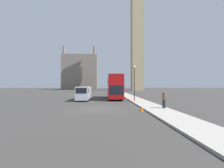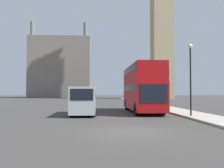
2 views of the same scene
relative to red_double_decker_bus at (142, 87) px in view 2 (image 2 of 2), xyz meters
name	(u,v)px [view 2 (image 2 of 2)]	position (x,y,z in m)	size (l,w,h in m)	color
ground_plane	(130,132)	(-2.77, -11.89, -2.49)	(300.00, 300.00, 0.00)	#383533
building_block_distant	(61,68)	(-18.30, 71.71, 8.82)	(22.52, 11.57, 27.49)	slate
red_double_decker_bus	(142,87)	(0.00, 0.00, 0.00)	(2.54, 10.11, 4.46)	#A80F11
white_van	(84,100)	(-5.50, -2.66, -1.22)	(2.03, 5.93, 2.36)	#B2B7BC
street_lamp	(190,68)	(2.79, -5.38, 1.30)	(0.36, 0.36, 5.51)	black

